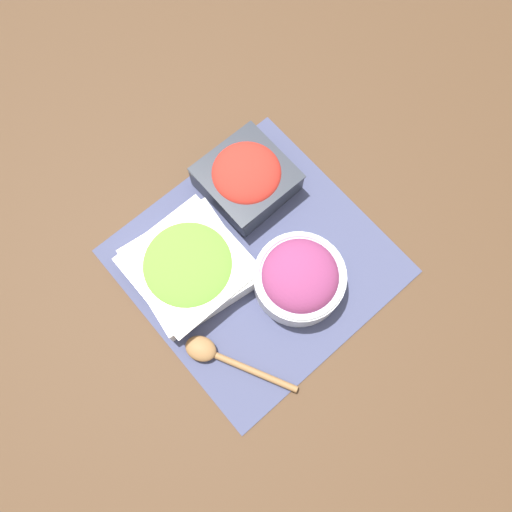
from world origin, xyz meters
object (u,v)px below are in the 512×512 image
lettuce_bowl (189,267)px  wooden_spoon (215,355)px  onion_bowl (299,278)px  tomato_bowl (247,177)px

lettuce_bowl → wooden_spoon: 0.17m
onion_bowl → tomato_bowl: (0.06, 0.22, -0.00)m
onion_bowl → wooden_spoon: size_ratio=0.82×
onion_bowl → tomato_bowl: size_ratio=1.03×
lettuce_bowl → tomato_bowl: size_ratio=1.32×
onion_bowl → tomato_bowl: 0.22m
onion_bowl → wooden_spoon: bearing=-179.3°
wooden_spoon → tomato_bowl: bearing=39.8°
lettuce_bowl → wooden_spoon: bearing=-113.0°
onion_bowl → tomato_bowl: onion_bowl is taller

